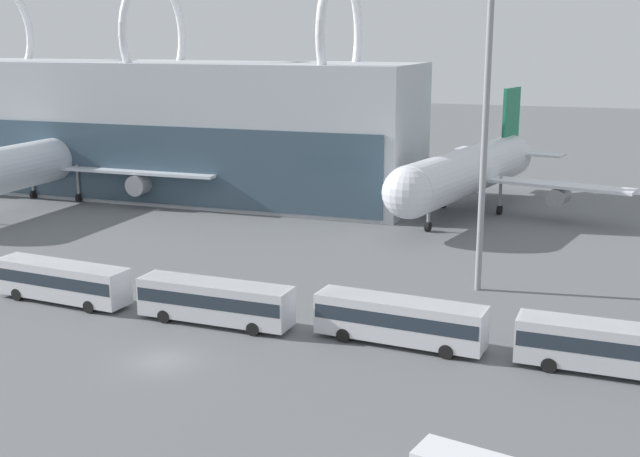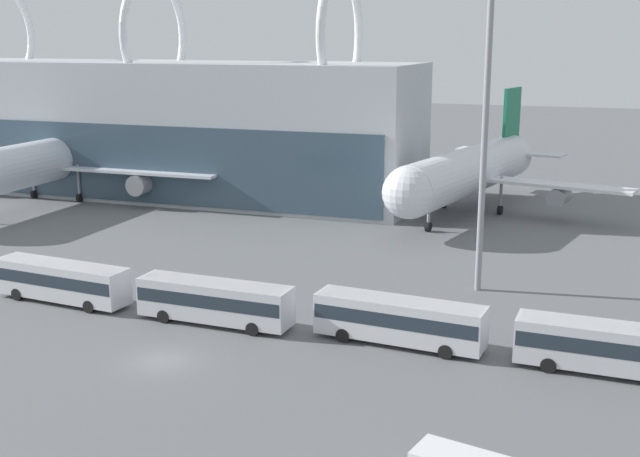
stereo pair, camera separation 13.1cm
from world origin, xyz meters
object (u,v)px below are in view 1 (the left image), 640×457
shuttle_bus_1 (215,299)px  floodlight_mast (488,74)px  airliner_at_gate_near (48,161)px  shuttle_bus_3 (613,346)px  shuttle_bus_2 (400,318)px  airliner_at_gate_far (469,171)px  shuttle_bus_0 (62,280)px

shuttle_bus_1 → floodlight_mast: (17.08, 14.86, 16.02)m
airliner_at_gate_near → shuttle_bus_3: 76.82m
shuttle_bus_2 → shuttle_bus_1: bearing=-173.0°
airliner_at_gate_near → floodlight_mast: 62.51m
shuttle_bus_3 → floodlight_mast: floodlight_mast is taller
airliner_at_gate_far → shuttle_bus_2: bearing=15.8°
airliner_at_gate_far → shuttle_bus_0: airliner_at_gate_far is taller
airliner_at_gate_far → floodlight_mast: size_ratio=1.28×
airliner_at_gate_near → shuttle_bus_2: airliner_at_gate_near is taller
shuttle_bus_0 → shuttle_bus_3: size_ratio=1.01×
shuttle_bus_1 → airliner_at_gate_near: bearing=141.8°
shuttle_bus_1 → shuttle_bus_2: size_ratio=0.99×
shuttle_bus_3 → shuttle_bus_2: bearing=-180.0°
floodlight_mast → shuttle_bus_0: bearing=-155.0°
floodlight_mast → airliner_at_gate_near: bearing=161.5°
airliner_at_gate_near → shuttle_bus_1: 53.58m
airliner_at_gate_far → shuttle_bus_1: size_ratio=3.19×
shuttle_bus_1 → floodlight_mast: size_ratio=0.40×
shuttle_bus_3 → floodlight_mast: (-10.59, 14.80, 16.02)m
airliner_at_gate_far → shuttle_bus_1: airliner_at_gate_far is taller
airliner_at_gate_far → floodlight_mast: floodlight_mast is taller
shuttle_bus_0 → shuttle_bus_1: same height
airliner_at_gate_near → shuttle_bus_0: size_ratio=3.88×
airliner_at_gate_far → shuttle_bus_3: bearing=32.4°
airliner_at_gate_near → airliner_at_gate_far: 53.37m
airliner_at_gate_far → shuttle_bus_0: 51.56m
shuttle_bus_1 → shuttle_bus_2: bearing=4.0°
shuttle_bus_0 → shuttle_bus_2: 27.67m
airliner_at_gate_far → floodlight_mast: bearing=23.3°
airliner_at_gate_near → shuttle_bus_1: bearing=49.7°
shuttle_bus_2 → floodlight_mast: (3.24, 14.31, 16.02)m
airliner_at_gate_near → shuttle_bus_3: (68.66, -34.27, -3.49)m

